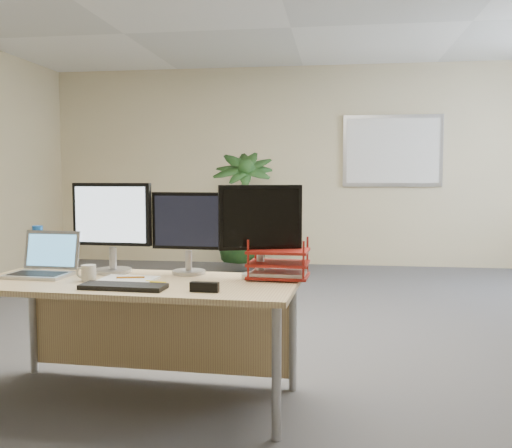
# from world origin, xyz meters

# --- Properties ---
(floor) EXTENTS (8.00, 8.00, 0.00)m
(floor) POSITION_xyz_m (0.00, 0.00, 0.00)
(floor) COLOR #47474C
(floor) RESTS_ON ground
(back_wall) EXTENTS (7.00, 0.04, 2.70)m
(back_wall) POSITION_xyz_m (0.00, 4.00, 1.35)
(back_wall) COLOR beige
(back_wall) RESTS_ON floor
(whiteboard) EXTENTS (1.30, 0.04, 0.95)m
(whiteboard) POSITION_xyz_m (1.20, 3.97, 1.55)
(whiteboard) COLOR silver
(whiteboard) RESTS_ON back_wall
(desk) EXTENTS (1.75, 0.80, 0.66)m
(desk) POSITION_xyz_m (-0.58, -0.87, 0.52)
(desk) COLOR tan
(desk) RESTS_ON floor
(floor_plant) EXTENTS (0.91, 0.91, 1.50)m
(floor_plant) POSITION_xyz_m (-0.70, 3.22, 0.75)
(floor_plant) COLOR #153B19
(floor_plant) RESTS_ON floor
(monitor_left) EXTENTS (0.47, 0.21, 0.52)m
(monitor_left) POSITION_xyz_m (-0.80, -0.72, 0.96)
(monitor_left) COLOR #A6A6AB
(monitor_left) RESTS_ON desk
(monitor_right) EXTENTS (0.42, 0.19, 0.47)m
(monitor_right) POSITION_xyz_m (-0.36, -0.70, 0.93)
(monitor_right) COLOR #A6A6AB
(monitor_right) RESTS_ON desk
(monitor_dark) EXTENTS (0.45, 0.21, 0.51)m
(monitor_dark) POSITION_xyz_m (0.07, -0.77, 0.95)
(monitor_dark) COLOR #A6A6AB
(monitor_dark) RESTS_ON desk
(laptop) EXTENTS (0.35, 0.31, 0.24)m
(laptop) POSITION_xyz_m (-1.16, -0.85, 0.72)
(laptop) COLOR #B6B5BA
(laptop) RESTS_ON desk
(keyboard) EXTENTS (0.43, 0.16, 0.02)m
(keyboard) POSITION_xyz_m (-0.57, -1.17, 0.67)
(keyboard) COLOR black
(keyboard) RESTS_ON desk
(coffee_mug) EXTENTS (0.11, 0.08, 0.09)m
(coffee_mug) POSITION_xyz_m (-0.83, -0.99, 0.70)
(coffee_mug) COLOR silver
(coffee_mug) RESTS_ON desk
(spiral_notebook) EXTENTS (0.30, 0.23, 0.01)m
(spiral_notebook) POSITION_xyz_m (-0.62, -0.96, 0.67)
(spiral_notebook) COLOR silver
(spiral_notebook) RESTS_ON desk
(orange_pen) EXTENTS (0.15, 0.04, 0.01)m
(orange_pen) POSITION_xyz_m (-0.61, -0.94, 0.68)
(orange_pen) COLOR orange
(orange_pen) RESTS_ON spiral_notebook
(yellow_highlighter) EXTENTS (0.12, 0.05, 0.02)m
(yellow_highlighter) POSITION_xyz_m (-0.45, -1.02, 0.67)
(yellow_highlighter) COLOR yellow
(yellow_highlighter) RESTS_ON desk
(water_bottle) EXTENTS (0.07, 0.07, 0.26)m
(water_bottle) POSITION_xyz_m (-1.30, -0.66, 0.78)
(water_bottle) COLOR silver
(water_bottle) RESTS_ON desk
(letter_tray) EXTENTS (0.33, 0.26, 0.15)m
(letter_tray) POSITION_xyz_m (0.17, -0.77, 0.73)
(letter_tray) COLOR #9F1B13
(letter_tray) RESTS_ON desk
(stapler) EXTENTS (0.14, 0.04, 0.05)m
(stapler) POSITION_xyz_m (-0.15, -1.18, 0.68)
(stapler) COLOR black
(stapler) RESTS_ON desk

